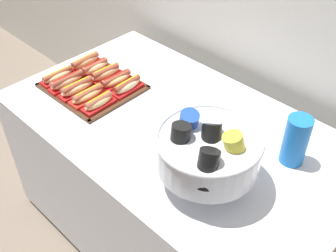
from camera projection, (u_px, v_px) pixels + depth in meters
The scene contains 15 objects.
ground_plane at pixel (175, 232), 2.19m from camera, with size 10.00×10.00×0.00m, color #7A6B5B.
buffet_table at pixel (176, 182), 1.94m from camera, with size 1.50×0.87×0.75m.
serving_tray at pixel (93, 87), 1.91m from camera, with size 0.41×0.37×0.01m.
hot_dog_0 at pixel (58, 76), 1.93m from camera, with size 0.06×0.17×0.06m.
hot_dog_1 at pixel (67, 82), 1.88m from camera, with size 0.06×0.18×0.06m.
hot_dog_2 at pixel (77, 88), 1.85m from camera, with size 0.07×0.18×0.06m.
hot_dog_3 at pixel (88, 96), 1.81m from camera, with size 0.07×0.17×0.06m.
hot_dog_4 at pixel (99, 103), 1.77m from camera, with size 0.07×0.16×0.06m.
hot_dog_5 at pixel (86, 62), 2.02m from camera, with size 0.07×0.17×0.06m.
hot_dog_6 at pixel (96, 68), 1.98m from camera, with size 0.07×0.16×0.06m.
hot_dog_7 at pixel (106, 74), 1.94m from camera, with size 0.06×0.17×0.06m.
hot_dog_8 at pixel (116, 80), 1.90m from camera, with size 0.07×0.17×0.06m.
hot_dog_9 at pixel (127, 86), 1.86m from camera, with size 0.07×0.16×0.06m.
punch_bowl at pixel (208, 150), 1.36m from camera, with size 0.36×0.36×0.27m.
cup_stack at pixel (296, 140), 1.48m from camera, with size 0.09×0.09×0.20m.
Camera 1 is at (0.89, -0.96, 1.85)m, focal length 43.98 mm.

